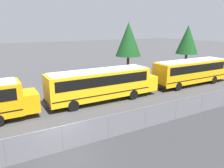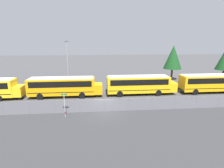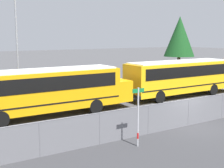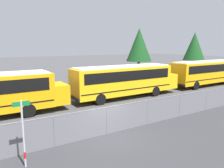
% 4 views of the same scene
% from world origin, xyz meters
% --- Properties ---
extents(ground_plane, '(200.00, 200.00, 0.00)m').
position_xyz_m(ground_plane, '(0.00, 0.00, 0.00)').
color(ground_plane, '#424244').
extents(road_strip, '(96.66, 12.00, 0.01)m').
position_xyz_m(road_strip, '(0.00, -6.00, 0.00)').
color(road_strip, '#333335').
rests_on(road_strip, ground_plane).
extents(fence, '(62.73, 0.07, 1.67)m').
position_xyz_m(fence, '(-0.00, -0.00, 0.85)').
color(fence, '#9EA0A5').
rests_on(fence, ground_plane).
extents(school_bus_1, '(11.90, 2.61, 3.23)m').
position_xyz_m(school_bus_1, '(-6.30, 6.84, 1.92)').
color(school_bus_1, orange).
rests_on(school_bus_1, ground_plane).
extents(school_bus_2, '(11.90, 2.61, 3.23)m').
position_xyz_m(school_bus_2, '(6.33, 7.05, 1.92)').
color(school_bus_2, yellow).
rests_on(school_bus_2, ground_plane).
extents(school_bus_3, '(11.90, 2.61, 3.23)m').
position_xyz_m(school_bus_3, '(19.33, 7.04, 1.92)').
color(school_bus_3, '#EDA80F').
rests_on(school_bus_3, ground_plane).
extents(street_sign, '(0.70, 0.09, 2.98)m').
position_xyz_m(street_sign, '(-4.80, -1.26, 1.58)').
color(street_sign, '#B7B7BC').
rests_on(street_sign, ground_plane).
extents(light_pole, '(0.60, 0.24, 8.99)m').
position_xyz_m(light_pole, '(-6.50, 13.37, 4.89)').
color(light_pole, gray).
rests_on(light_pole, ground_plane).
extents(tree_0, '(4.17, 4.17, 8.07)m').
position_xyz_m(tree_0, '(16.95, 18.20, 5.33)').
color(tree_0, '#51381E').
rests_on(tree_0, ground_plane).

